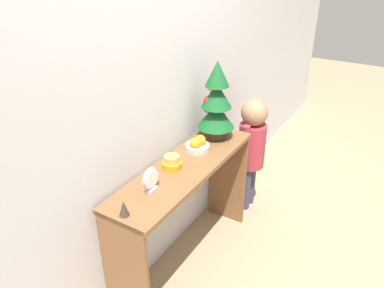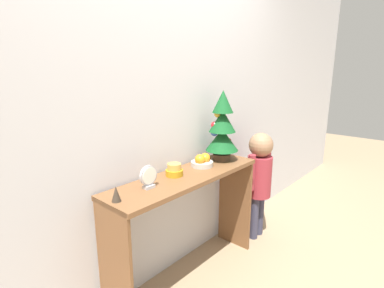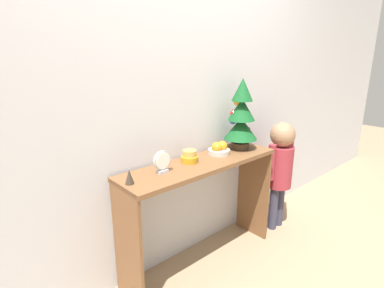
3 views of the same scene
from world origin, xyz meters
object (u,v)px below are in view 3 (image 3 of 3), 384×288
(fruit_bowl, at_px, (219,149))
(desk_clock, at_px, (162,162))
(child_figure, at_px, (280,163))
(mini_tree, at_px, (241,116))
(figurine, at_px, (129,177))
(singing_bowl, at_px, (190,157))

(fruit_bowl, distance_m, desk_clock, 0.53)
(child_figure, bearing_deg, desk_clock, 175.08)
(mini_tree, bearing_deg, fruit_bowl, 177.07)
(mini_tree, relative_size, child_figure, 0.56)
(mini_tree, xyz_separation_m, figurine, (-0.99, -0.02, -0.21))
(mini_tree, xyz_separation_m, child_figure, (0.41, -0.11, -0.45))
(desk_clock, xyz_separation_m, figurine, (-0.24, -0.01, -0.03))
(singing_bowl, distance_m, desk_clock, 0.26)
(figurine, bearing_deg, fruit_bowl, 2.68)
(mini_tree, distance_m, child_figure, 0.62)
(singing_bowl, relative_size, child_figure, 0.12)
(desk_clock, distance_m, figurine, 0.24)
(singing_bowl, bearing_deg, fruit_bowl, -2.70)
(fruit_bowl, distance_m, singing_bowl, 0.28)
(desk_clock, height_order, figurine, desk_clock)
(fruit_bowl, height_order, figurine, fruit_bowl)
(desk_clock, bearing_deg, singing_bowl, 8.74)
(mini_tree, distance_m, fruit_bowl, 0.31)
(mini_tree, relative_size, fruit_bowl, 3.33)
(mini_tree, relative_size, figurine, 6.26)
(mini_tree, height_order, figurine, mini_tree)
(singing_bowl, bearing_deg, figurine, -174.31)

